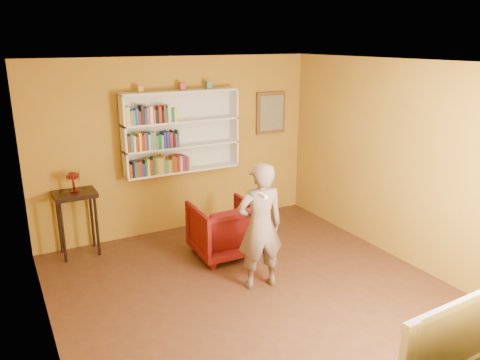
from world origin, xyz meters
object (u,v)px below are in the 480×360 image
console_table (76,203)px  armchair (223,229)px  television (441,332)px  ruby_lustre (73,178)px  person (260,226)px  bookshelf (180,131)px

console_table → armchair: 2.07m
television → ruby_lustre: bearing=110.0°
console_table → person: (1.78, -1.99, 0.03)m
ruby_lustre → person: (1.78, -1.99, -0.34)m
television → console_table: bearing=110.0°
bookshelf → television: 4.72m
bookshelf → television: (0.21, -4.66, -0.75)m
armchair → bookshelf: bearing=-80.8°
armchair → person: person is taller
ruby_lustre → armchair: size_ratio=0.34×
person → ruby_lustre: bearing=-38.5°
console_table → ruby_lustre: ruby_lustre is taller
console_table → television: television is taller
ruby_lustre → person: size_ratio=0.18×
armchair → person: 1.08m
bookshelf → armchair: bearing=-82.7°
console_table → bookshelf: bearing=5.6°
bookshelf → console_table: 1.84m
bookshelf → ruby_lustre: size_ratio=6.26×
console_table → television: size_ratio=0.82×
ruby_lustre → armchair: 2.17m
person → television: size_ratio=1.41×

